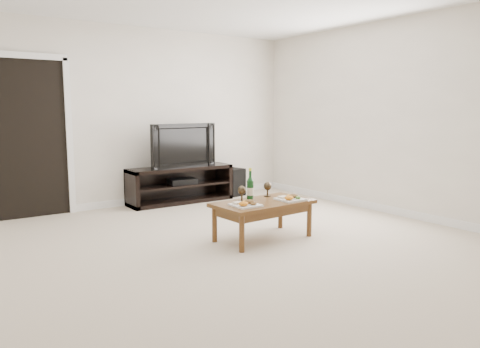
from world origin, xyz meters
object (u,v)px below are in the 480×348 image
at_px(media_console, 180,185).
at_px(subwoofer, 233,182).
at_px(television, 180,145).
at_px(coffee_table, 263,220).

height_order(media_console, subwoofer, media_console).
xyz_separation_m(television, subwoofer, (0.99, 0.03, -0.65)).
bearing_deg(television, coffee_table, -103.30).
bearing_deg(media_console, coffee_table, -95.01).
distance_m(television, coffee_table, 2.43).
bearing_deg(media_console, subwoofer, 1.57).
bearing_deg(television, subwoofer, -6.72).
distance_m(media_console, television, 0.60).
bearing_deg(coffee_table, media_console, 84.99).
relative_size(media_console, coffee_table, 1.49).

